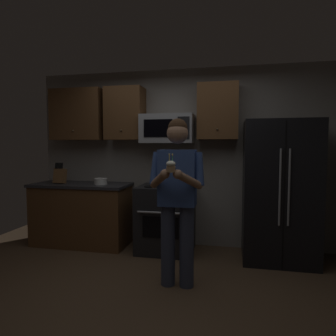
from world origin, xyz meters
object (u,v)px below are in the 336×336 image
at_px(refrigerator, 279,191).
at_px(cupcake, 171,166).
at_px(bowl_large_white, 101,181).
at_px(knife_block, 60,176).
at_px(oven_range, 166,218).
at_px(microwave, 168,129).
at_px(person, 177,193).

distance_m(refrigerator, cupcake, 1.80).
bearing_deg(bowl_large_white, cupcake, -45.53).
height_order(knife_block, bowl_large_white, knife_block).
bearing_deg(oven_range, cupcake, -75.63).
bearing_deg(refrigerator, knife_block, 179.83).
xyz_separation_m(microwave, cupcake, (0.35, -1.48, -0.43)).
distance_m(refrigerator, bowl_large_white, 2.47).
bearing_deg(person, microwave, 106.84).
bearing_deg(person, knife_block, 152.88).
distance_m(microwave, knife_block, 1.76).
height_order(oven_range, person, person).
relative_size(refrigerator, person, 1.02).
xyz_separation_m(bowl_large_white, person, (1.32, -1.01, 0.03)).
height_order(bowl_large_white, person, person).
distance_m(oven_range, cupcake, 1.64).
xyz_separation_m(oven_range, person, (0.35, -1.04, 0.53)).
bearing_deg(knife_block, person, -27.12).
relative_size(refrigerator, knife_block, 5.63).
bearing_deg(cupcake, person, 90.00).
relative_size(oven_range, person, 0.53).
bearing_deg(bowl_large_white, microwave, 8.35).
xyz_separation_m(oven_range, bowl_large_white, (-0.97, -0.02, 0.51)).
xyz_separation_m(microwave, refrigerator, (1.50, -0.16, -0.82)).
distance_m(microwave, bowl_large_white, 1.23).
bearing_deg(knife_block, refrigerator, -0.17).
distance_m(bowl_large_white, person, 1.66).
bearing_deg(bowl_large_white, oven_range, 1.35).
distance_m(knife_block, bowl_large_white, 0.65).
bearing_deg(microwave, bowl_large_white, -171.65).
height_order(knife_block, person, person).
xyz_separation_m(person, cupcake, (-0.00, -0.33, 0.30)).
xyz_separation_m(oven_range, microwave, (0.00, 0.12, 1.26)).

